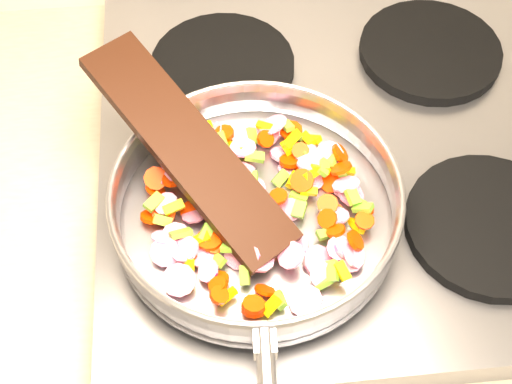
{
  "coord_description": "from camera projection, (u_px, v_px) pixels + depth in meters",
  "views": [
    {
      "loc": [
        -0.86,
        1.12,
        1.62
      ],
      "look_at": [
        -0.82,
        1.56,
        1.0
      ],
      "focal_mm": 50.0,
      "sensor_mm": 36.0,
      "label": 1
    }
  ],
  "objects": [
    {
      "name": "grate_fl",
      "position": [
        241.0,
        246.0,
        0.78
      ],
      "size": [
        0.19,
        0.19,
        0.02
      ],
      "primitive_type": "cylinder",
      "color": "black",
      "rests_on": "cooktop"
    },
    {
      "name": "vegetable_heap",
      "position": [
        257.0,
        203.0,
        0.78
      ],
      "size": [
        0.26,
        0.27,
        0.05
      ],
      "color": "#6AA72A",
      "rests_on": "saute_pan"
    },
    {
      "name": "grate_fr",
      "position": [
        490.0,
        225.0,
        0.8
      ],
      "size": [
        0.19,
        0.19,
        0.02
      ],
      "primitive_type": "cylinder",
      "color": "black",
      "rests_on": "cooktop"
    },
    {
      "name": "grate_br",
      "position": [
        430.0,
        51.0,
        0.96
      ],
      "size": [
        0.19,
        0.19,
        0.02
      ],
      "primitive_type": "cylinder",
      "color": "black",
      "rests_on": "cooktop"
    },
    {
      "name": "cooktop",
      "position": [
        343.0,
        153.0,
        0.89
      ],
      "size": [
        0.6,
        0.6,
        0.04
      ],
      "primitive_type": "cube",
      "color": "#939399",
      "rests_on": "counter_top"
    },
    {
      "name": "saute_pan",
      "position": [
        256.0,
        203.0,
        0.77
      ],
      "size": [
        0.35,
        0.52,
        0.06
      ],
      "rotation": [
        0.0,
        0.0,
        -0.05
      ],
      "color": "#9E9EA5",
      "rests_on": "grate_fl"
    },
    {
      "name": "wooden_spatula",
      "position": [
        187.0,
        147.0,
        0.77
      ],
      "size": [
        0.23,
        0.29,
        0.09
      ],
      "primitive_type": "cube",
      "rotation": [
        0.0,
        -0.25,
        2.18
      ],
      "color": "black",
      "rests_on": "saute_pan"
    },
    {
      "name": "grate_bl",
      "position": [
        223.0,
        65.0,
        0.94
      ],
      "size": [
        0.19,
        0.19,
        0.02
      ],
      "primitive_type": "cylinder",
      "color": "black",
      "rests_on": "cooktop"
    }
  ]
}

